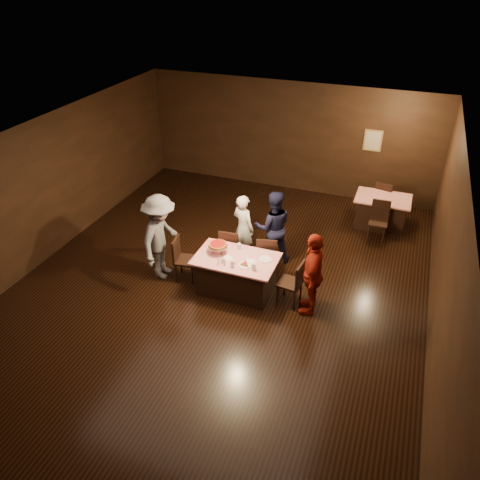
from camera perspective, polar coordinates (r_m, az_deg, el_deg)
name	(u,v)px	position (r m, az deg, el deg)	size (l,w,h in m)	color
room	(218,192)	(8.47, -2.74, 5.84)	(10.00, 10.04, 3.02)	black
main_table	(236,274)	(9.28, -0.48, -4.18)	(1.60, 1.00, 0.77)	red
back_table	(381,212)	(11.98, 16.81, 3.32)	(1.30, 0.90, 0.77)	red
chair_far_left	(231,247)	(9.93, -1.09, -0.88)	(0.42, 0.42, 0.95)	black
chair_far_right	(267,255)	(9.71, 3.31, -1.78)	(0.42, 0.42, 0.95)	black
chair_end_left	(186,259)	(9.61, -6.62, -2.36)	(0.42, 0.42, 0.95)	black
chair_end_right	(290,282)	(8.97, 6.12, -5.14)	(0.42, 0.42, 0.95)	black
chair_back_near	(378,222)	(11.32, 16.50, 2.14)	(0.42, 0.42, 0.95)	black
chair_back_far	(384,198)	(12.48, 17.17, 4.91)	(0.42, 0.42, 0.95)	black
diner_white_jacket	(243,228)	(10.04, 0.40, 1.50)	(0.56, 0.37, 1.53)	silver
diner_navy_hoodie	(273,227)	(9.97, 4.05, 1.58)	(0.81, 0.63, 1.66)	black
diner_grey_knit	(161,237)	(9.55, -9.63, 0.33)	(1.19, 0.69, 1.85)	slate
diner_red_shirt	(313,274)	(8.62, 8.84, -4.09)	(0.99, 0.41, 1.68)	maroon
pizza_stand	(218,245)	(9.13, -2.72, -0.61)	(0.38, 0.38, 0.22)	black
plate_with_slice	(245,265)	(8.84, 0.61, -3.01)	(0.25, 0.25, 0.06)	white
plate_empty	(265,259)	(9.03, 3.12, -2.36)	(0.25, 0.25, 0.01)	white
glass_front_left	(233,264)	(8.78, -0.88, -2.93)	(0.08, 0.08, 0.14)	silver
glass_front_right	(254,267)	(8.70, 1.69, -3.28)	(0.08, 0.08, 0.14)	silver
glass_back	(239,247)	(9.27, -0.11, -0.82)	(0.08, 0.08, 0.14)	silver
condiments	(222,262)	(8.88, -2.23, -2.68)	(0.17, 0.10, 0.09)	silver
napkin_center	(251,261)	(8.98, 1.30, -2.57)	(0.16, 0.16, 0.01)	white
napkin_left	(228,258)	(9.07, -1.48, -2.17)	(0.16, 0.16, 0.01)	white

